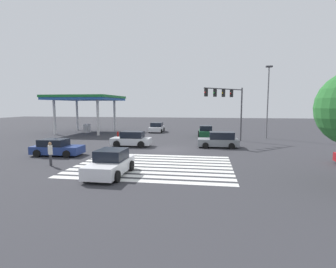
{
  "coord_description": "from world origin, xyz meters",
  "views": [
    {
      "loc": [
        3.86,
        -24.77,
        4.31
      ],
      "look_at": [
        0.0,
        0.0,
        1.54
      ],
      "focal_mm": 28.0,
      "sensor_mm": 36.0,
      "label": 1
    }
  ],
  "objects_px": {
    "car_1": "(110,164)",
    "car_6": "(57,148)",
    "fire_hydrant": "(118,135)",
    "car_2": "(157,128)",
    "car_0": "(206,132)",
    "traffic_signal_mast": "(228,101)",
    "street_light_pole_a": "(268,96)",
    "car_3": "(219,140)",
    "car_5": "(132,139)",
    "pedestrian": "(50,153)"
  },
  "relations": [
    {
      "from": "car_1",
      "to": "car_6",
      "type": "height_order",
      "value": "car_1"
    },
    {
      "from": "car_6",
      "to": "fire_hydrant",
      "type": "height_order",
      "value": "car_6"
    },
    {
      "from": "car_2",
      "to": "car_6",
      "type": "bearing_deg",
      "value": -14.07
    },
    {
      "from": "car_1",
      "to": "car_2",
      "type": "xyz_separation_m",
      "value": [
        -2.32,
        26.16,
        0.01
      ]
    },
    {
      "from": "car_0",
      "to": "car_1",
      "type": "bearing_deg",
      "value": 162.42
    },
    {
      "from": "traffic_signal_mast",
      "to": "car_0",
      "type": "relative_size",
      "value": 1.34
    },
    {
      "from": "car_2",
      "to": "fire_hydrant",
      "type": "height_order",
      "value": "car_2"
    },
    {
      "from": "traffic_signal_mast",
      "to": "car_2",
      "type": "height_order",
      "value": "traffic_signal_mast"
    },
    {
      "from": "street_light_pole_a",
      "to": "car_0",
      "type": "bearing_deg",
      "value": 177.12
    },
    {
      "from": "car_0",
      "to": "car_3",
      "type": "relative_size",
      "value": 1.14
    },
    {
      "from": "street_light_pole_a",
      "to": "car_3",
      "type": "bearing_deg",
      "value": -127.47
    },
    {
      "from": "car_0",
      "to": "car_6",
      "type": "distance_m",
      "value": 19.75
    },
    {
      "from": "car_0",
      "to": "car_2",
      "type": "xyz_separation_m",
      "value": [
        -7.89,
        5.51,
        0.0
      ]
    },
    {
      "from": "car_1",
      "to": "car_5",
      "type": "height_order",
      "value": "car_5"
    },
    {
      "from": "car_6",
      "to": "fire_hydrant",
      "type": "bearing_deg",
      "value": 83.16
    },
    {
      "from": "car_6",
      "to": "street_light_pole_a",
      "type": "bearing_deg",
      "value": 34.37
    },
    {
      "from": "car_3",
      "to": "pedestrian",
      "type": "relative_size",
      "value": 2.42
    },
    {
      "from": "car_2",
      "to": "car_5",
      "type": "xyz_separation_m",
      "value": [
        0.3,
        -14.96,
        0.02
      ]
    },
    {
      "from": "car_5",
      "to": "car_1",
      "type": "bearing_deg",
      "value": 99.44
    },
    {
      "from": "traffic_signal_mast",
      "to": "car_3",
      "type": "height_order",
      "value": "traffic_signal_mast"
    },
    {
      "from": "traffic_signal_mast",
      "to": "street_light_pole_a",
      "type": "bearing_deg",
      "value": 175.96
    },
    {
      "from": "car_0",
      "to": "car_2",
      "type": "distance_m",
      "value": 9.62
    },
    {
      "from": "car_1",
      "to": "car_5",
      "type": "bearing_deg",
      "value": -169.05
    },
    {
      "from": "car_6",
      "to": "car_5",
      "type": "bearing_deg",
      "value": 48.01
    },
    {
      "from": "car_3",
      "to": "fire_hydrant",
      "type": "distance_m",
      "value": 14.14
    },
    {
      "from": "car_0",
      "to": "car_6",
      "type": "height_order",
      "value": "car_0"
    },
    {
      "from": "pedestrian",
      "to": "car_5",
      "type": "bearing_deg",
      "value": 24.13
    },
    {
      "from": "car_6",
      "to": "car_2",
      "type": "bearing_deg",
      "value": 75.65
    },
    {
      "from": "street_light_pole_a",
      "to": "pedestrian",
      "type": "bearing_deg",
      "value": -134.88
    },
    {
      "from": "car_3",
      "to": "car_6",
      "type": "distance_m",
      "value": 15.49
    },
    {
      "from": "car_5",
      "to": "car_6",
      "type": "distance_m",
      "value": 7.63
    },
    {
      "from": "traffic_signal_mast",
      "to": "fire_hydrant",
      "type": "relative_size",
      "value": 7.4
    },
    {
      "from": "traffic_signal_mast",
      "to": "car_5",
      "type": "bearing_deg",
      "value": -21.16
    },
    {
      "from": "traffic_signal_mast",
      "to": "car_2",
      "type": "xyz_separation_m",
      "value": [
        -10.46,
        10.48,
        -4.12
      ]
    },
    {
      "from": "car_0",
      "to": "pedestrian",
      "type": "relative_size",
      "value": 2.75
    },
    {
      "from": "car_3",
      "to": "fire_hydrant",
      "type": "height_order",
      "value": "car_3"
    },
    {
      "from": "traffic_signal_mast",
      "to": "car_6",
      "type": "relative_size",
      "value": 1.5
    },
    {
      "from": "pedestrian",
      "to": "fire_hydrant",
      "type": "relative_size",
      "value": 2.0
    },
    {
      "from": "car_1",
      "to": "car_5",
      "type": "relative_size",
      "value": 1.03
    },
    {
      "from": "car_3",
      "to": "car_5",
      "type": "bearing_deg",
      "value": 3.53
    },
    {
      "from": "car_6",
      "to": "car_3",
      "type": "bearing_deg",
      "value": 23.46
    },
    {
      "from": "car_0",
      "to": "car_1",
      "type": "xyz_separation_m",
      "value": [
        -5.57,
        -20.65,
        -0.0
      ]
    },
    {
      "from": "car_3",
      "to": "street_light_pole_a",
      "type": "distance_m",
      "value": 11.44
    },
    {
      "from": "car_1",
      "to": "car_6",
      "type": "bearing_deg",
      "value": -127.0
    },
    {
      "from": "car_0",
      "to": "car_3",
      "type": "bearing_deg",
      "value": -172.69
    },
    {
      "from": "car_0",
      "to": "car_5",
      "type": "height_order",
      "value": "car_5"
    },
    {
      "from": "car_1",
      "to": "pedestrian",
      "type": "bearing_deg",
      "value": -107.34
    },
    {
      "from": "car_2",
      "to": "car_1",
      "type": "bearing_deg",
      "value": 3.51
    },
    {
      "from": "pedestrian",
      "to": "car_2",
      "type": "bearing_deg",
      "value": 35.61
    },
    {
      "from": "car_3",
      "to": "street_light_pole_a",
      "type": "height_order",
      "value": "street_light_pole_a"
    }
  ]
}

